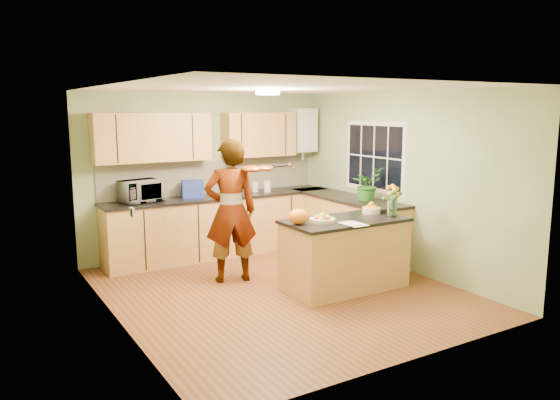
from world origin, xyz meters
TOP-DOWN VIEW (x-y plane):
  - floor at (0.00, 0.00)m, footprint 4.50×4.50m
  - ceiling at (0.00, 0.00)m, footprint 4.00×4.50m
  - wall_back at (0.00, 2.25)m, footprint 4.00×0.02m
  - wall_front at (0.00, -2.25)m, footprint 4.00×0.02m
  - wall_left at (-2.00, 0.00)m, footprint 0.02×4.50m
  - wall_right at (2.00, 0.00)m, footprint 0.02×4.50m
  - back_counter at (0.10, 1.95)m, footprint 3.64×0.62m
  - right_counter at (1.70, 0.85)m, footprint 0.62×2.24m
  - splashback at (0.10, 2.23)m, footprint 3.60×0.02m
  - upper_cabinets at (-0.18, 2.08)m, footprint 3.20×0.34m
  - boiler at (1.70, 2.09)m, footprint 0.40×0.30m
  - window_right at (1.99, 0.60)m, footprint 0.01×1.30m
  - light_switch at (-1.99, -0.60)m, footprint 0.02×0.09m
  - ceiling_lamp at (0.00, 0.30)m, footprint 0.30×0.30m
  - peninsula_island at (0.76, -0.32)m, footprint 1.56×0.80m
  - fruit_dish at (0.41, -0.32)m, footprint 0.31×0.31m
  - orange_bowl at (1.31, -0.17)m, footprint 0.24×0.24m
  - flower_vase at (1.36, -0.50)m, footprint 0.26×0.26m
  - orange_bag at (0.09, -0.27)m, footprint 0.31×0.29m
  - papers at (0.66, -0.62)m, footprint 0.23×0.31m
  - violinist at (-0.34, 0.69)m, footprint 0.78×0.61m
  - violin at (-0.14, 0.47)m, footprint 0.70×0.61m
  - microwave at (-1.13, 1.99)m, footprint 0.64×0.50m
  - blue_box at (-0.34, 1.99)m, footprint 0.37×0.31m
  - kettle at (0.36, 1.98)m, footprint 0.17×0.17m
  - jar_cream at (0.72, 1.99)m, footprint 0.11×0.11m
  - jar_white at (0.91, 1.91)m, footprint 0.14×0.14m
  - potted_plant at (1.70, 0.40)m, footprint 0.51×0.46m

SIDE VIEW (x-z plane):
  - floor at x=0.00m, z-range 0.00..0.00m
  - peninsula_island at x=0.76m, z-range 0.00..0.90m
  - back_counter at x=0.10m, z-range 0.00..0.94m
  - right_counter at x=1.70m, z-range 0.00..0.94m
  - papers at x=0.66m, z-range 0.90..0.91m
  - violinist at x=-0.34m, z-range 0.00..1.88m
  - fruit_dish at x=0.41m, z-range 0.89..1.00m
  - orange_bowl at x=1.31m, z-range 0.88..1.03m
  - orange_bag at x=0.09m, z-range 0.90..1.08m
  - jar_cream at x=0.72m, z-range 0.94..1.10m
  - jar_white at x=0.91m, z-range 0.94..1.12m
  - blue_box at x=-0.34m, z-range 0.94..1.20m
  - kettle at x=0.36m, z-range 0.91..1.23m
  - microwave at x=-1.13m, z-range 0.94..1.25m
  - potted_plant at x=1.70m, z-range 0.94..1.43m
  - splashback at x=0.10m, z-range 0.94..1.46m
  - flower_vase at x=1.36m, z-range 0.97..1.45m
  - wall_back at x=0.00m, z-range 0.00..2.50m
  - wall_front at x=0.00m, z-range 0.00..2.50m
  - wall_left at x=-2.00m, z-range 0.00..2.50m
  - wall_right at x=2.00m, z-range 0.00..2.50m
  - light_switch at x=-1.99m, z-range 1.26..1.34m
  - violin at x=-0.14m, z-range 1.42..1.59m
  - window_right at x=1.99m, z-range 1.02..2.08m
  - upper_cabinets at x=-0.18m, z-range 1.50..2.20m
  - boiler at x=1.70m, z-range 1.47..2.33m
  - ceiling_lamp at x=0.00m, z-range 2.43..2.50m
  - ceiling at x=0.00m, z-range 2.49..2.51m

